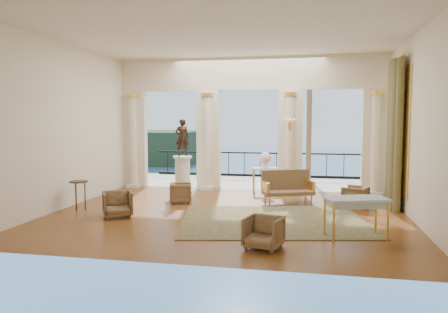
% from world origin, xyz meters
% --- Properties ---
extents(floor, '(9.00, 9.00, 0.00)m').
position_xyz_m(floor, '(0.00, 0.00, 0.00)').
color(floor, '#523311').
rests_on(floor, ground).
extents(room_walls, '(9.00, 9.00, 9.00)m').
position_xyz_m(room_walls, '(0.00, -1.12, 2.88)').
color(room_walls, white).
rests_on(room_walls, ground).
extents(arcade, '(9.00, 0.56, 4.50)m').
position_xyz_m(arcade, '(-0.00, 3.82, 2.58)').
color(arcade, beige).
rests_on(arcade, ground).
extents(terrace, '(10.00, 3.60, 0.10)m').
position_xyz_m(terrace, '(0.00, 5.80, -0.05)').
color(terrace, '#C1B29F').
rests_on(terrace, ground).
extents(balustrade, '(9.00, 0.06, 1.03)m').
position_xyz_m(balustrade, '(0.00, 7.40, 0.41)').
color(balustrade, black).
rests_on(balustrade, terrace).
extents(palm_tree, '(2.00, 2.00, 4.50)m').
position_xyz_m(palm_tree, '(2.00, 6.60, 4.09)').
color(palm_tree, '#4C3823').
rests_on(palm_tree, terrace).
extents(headland, '(22.00, 18.00, 6.00)m').
position_xyz_m(headland, '(-30.00, 70.00, -3.00)').
color(headland, black).
rests_on(headland, sea).
extents(sea, '(160.00, 160.00, 0.00)m').
position_xyz_m(sea, '(0.00, 60.00, -6.00)').
color(sea, navy).
rests_on(sea, ground).
extents(curtain, '(0.33, 1.40, 4.09)m').
position_xyz_m(curtain, '(4.28, 1.50, 2.02)').
color(curtain, brown).
rests_on(curtain, ground).
extents(window_frame, '(0.04, 1.60, 3.40)m').
position_xyz_m(window_frame, '(4.47, 1.50, 2.10)').
color(window_frame, '#ECB54D').
rests_on(window_frame, room_walls).
extents(wall_sconce, '(0.30, 0.11, 0.33)m').
position_xyz_m(wall_sconce, '(1.40, 3.51, 2.23)').
color(wall_sconce, '#ECB54D').
rests_on(wall_sconce, arcade).
extents(rug, '(4.93, 4.16, 0.02)m').
position_xyz_m(rug, '(1.22, -0.56, 0.01)').
color(rug, '#2F3219').
rests_on(rug, ground).
extents(armchair_a, '(0.92, 0.90, 0.70)m').
position_xyz_m(armchair_a, '(-2.63, -0.85, 0.35)').
color(armchair_a, '#433320').
rests_on(armchair_a, ground).
extents(armchair_b, '(0.78, 0.76, 0.67)m').
position_xyz_m(armchair_b, '(1.22, -2.80, 0.34)').
color(armchair_b, '#433320').
rests_on(armchair_b, ground).
extents(armchair_c, '(0.78, 0.80, 0.65)m').
position_xyz_m(armchair_c, '(3.31, 1.57, 0.32)').
color(armchair_c, '#433320').
rests_on(armchair_c, ground).
extents(armchair_d, '(0.73, 0.75, 0.63)m').
position_xyz_m(armchair_d, '(-1.63, 1.26, 0.32)').
color(armchair_d, '#433320').
rests_on(armchair_d, ground).
extents(settee, '(1.56, 1.10, 0.95)m').
position_xyz_m(settee, '(1.42, 1.78, 0.47)').
color(settee, '#433320').
rests_on(settee, ground).
extents(game_table, '(1.37, 0.99, 0.84)m').
position_xyz_m(game_table, '(3.00, -1.72, 0.75)').
color(game_table, '#9CB8C6').
rests_on(game_table, ground).
extents(pedestal, '(0.67, 0.67, 1.22)m').
position_xyz_m(pedestal, '(-2.04, 2.82, 0.59)').
color(pedestal, silver).
rests_on(pedestal, ground).
extents(statue, '(0.52, 0.42, 1.21)m').
position_xyz_m(statue, '(-2.04, 2.82, 1.83)').
color(statue, black).
rests_on(statue, pedestal).
extents(console_table, '(0.92, 0.55, 0.81)m').
position_xyz_m(console_table, '(0.60, 3.55, 0.68)').
color(console_table, silver).
rests_on(console_table, ground).
extents(urn, '(0.39, 0.39, 0.52)m').
position_xyz_m(urn, '(0.60, 3.55, 1.11)').
color(urn, white).
rests_on(urn, console_table).
extents(side_table, '(0.48, 0.48, 0.78)m').
position_xyz_m(side_table, '(-4.00, -0.29, 0.67)').
color(side_table, black).
rests_on(side_table, ground).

